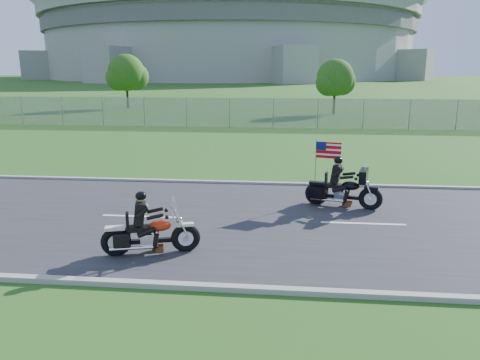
# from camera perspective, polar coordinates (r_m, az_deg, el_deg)

# --- Properties ---
(ground) EXTENTS (420.00, 420.00, 0.00)m
(ground) POSITION_cam_1_polar(r_m,az_deg,el_deg) (12.79, -3.27, -4.92)
(ground) COLOR #1D4917
(ground) RESTS_ON ground
(road) EXTENTS (120.00, 8.00, 0.04)m
(road) POSITION_cam_1_polar(r_m,az_deg,el_deg) (12.79, -3.27, -4.83)
(road) COLOR #28282B
(road) RESTS_ON ground
(curb_north) EXTENTS (120.00, 0.18, 0.12)m
(curb_north) POSITION_cam_1_polar(r_m,az_deg,el_deg) (16.63, -1.11, -0.33)
(curb_north) COLOR #9E9B93
(curb_north) RESTS_ON ground
(curb_south) EXTENTS (120.00, 0.18, 0.12)m
(curb_south) POSITION_cam_1_polar(r_m,az_deg,el_deg) (9.09, -7.34, -12.70)
(curb_south) COLOR #9E9B93
(curb_south) RESTS_ON ground
(fence) EXTENTS (60.00, 0.03, 2.00)m
(fence) POSITION_cam_1_polar(r_m,az_deg,el_deg) (32.86, -6.54, 8.21)
(fence) COLOR gray
(fence) RESTS_ON ground
(stadium) EXTENTS (140.40, 140.40, 29.20)m
(stadium) POSITION_cam_1_polar(r_m,az_deg,el_deg) (183.65, -1.19, 17.25)
(stadium) COLOR #A3A099
(stadium) RESTS_ON ground
(tree_fence_near) EXTENTS (3.52, 3.28, 4.75)m
(tree_fence_near) POSITION_cam_1_polar(r_m,az_deg,el_deg) (42.22, 11.57, 11.90)
(tree_fence_near) COLOR #382316
(tree_fence_near) RESTS_ON ground
(tree_fence_mid) EXTENTS (3.96, 3.69, 5.30)m
(tree_fence_mid) POSITION_cam_1_polar(r_m,az_deg,el_deg) (48.68, -13.63, 12.38)
(tree_fence_mid) COLOR #382316
(tree_fence_mid) RESTS_ON ground
(motorcycle_lead) EXTENTS (2.14, 0.92, 1.47)m
(motorcycle_lead) POSITION_cam_1_polar(r_m,az_deg,el_deg) (10.55, -10.99, -6.56)
(motorcycle_lead) COLOR black
(motorcycle_lead) RESTS_ON ground
(motorcycle_follow) EXTENTS (2.24, 1.00, 1.90)m
(motorcycle_follow) POSITION_cam_1_polar(r_m,az_deg,el_deg) (14.07, 12.44, -1.27)
(motorcycle_follow) COLOR black
(motorcycle_follow) RESTS_ON ground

